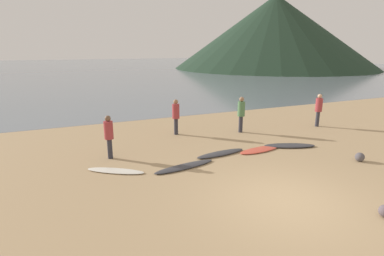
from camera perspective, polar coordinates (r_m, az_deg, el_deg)
ground_plane at (r=17.06m, az=-5.02°, el=0.99°), size 120.00×120.00×0.20m
ocean_water at (r=66.82m, az=-19.32°, el=10.59°), size 140.00×100.00×0.01m
headland_hill at (r=64.56m, az=15.13°, el=16.93°), size 38.94×38.94×13.82m
surfboard_0 at (r=10.42m, az=-14.13°, el=-7.78°), size 1.89×1.47×0.07m
surfboard_1 at (r=10.45m, az=-1.38°, el=-7.21°), size 2.35×0.86×0.08m
surfboard_2 at (r=11.72m, az=5.39°, el=-4.76°), size 2.15×0.73×0.09m
surfboard_3 at (r=12.41m, az=12.55°, el=-3.99°), size 1.97×0.80×0.07m
surfboard_4 at (r=13.20m, az=17.82°, el=-3.14°), size 2.17×1.34×0.10m
person_0 at (r=14.14m, az=-3.05°, el=2.64°), size 0.34×0.34×1.67m
person_1 at (r=11.41m, az=-15.33°, el=-0.99°), size 0.33×0.33×1.62m
person_2 at (r=14.69m, az=9.20°, el=3.06°), size 0.35×0.35×1.72m
person_3 at (r=16.92m, az=22.65°, el=3.58°), size 0.34×0.34×1.69m
beach_rock_near at (r=12.50m, az=28.92°, el=-4.78°), size 0.32×0.32×0.32m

